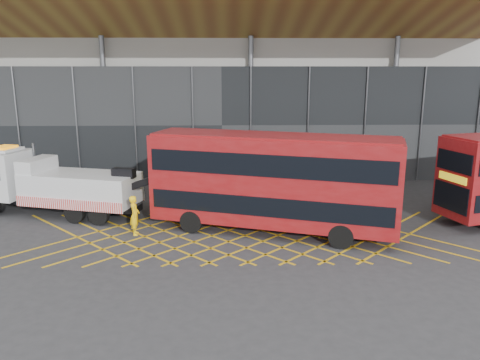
{
  "coord_description": "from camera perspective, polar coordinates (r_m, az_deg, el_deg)",
  "views": [
    {
      "loc": [
        2.39,
        -21.25,
        7.79
      ],
      "look_at": [
        3.0,
        1.5,
        2.4
      ],
      "focal_mm": 35.0,
      "sensor_mm": 36.0,
      "label": 1
    }
  ],
  "objects": [
    {
      "name": "ground_plane",
      "position": [
        22.76,
        -7.52,
        -6.81
      ],
      "size": [
        120.0,
        120.0,
        0.0
      ],
      "primitive_type": "plane",
      "color": "#2D2D2F"
    },
    {
      "name": "road_markings",
      "position": [
        22.64,
        0.61,
        -6.78
      ],
      "size": [
        23.16,
        7.16,
        0.01
      ],
      "color": "gold",
      "rests_on": "ground_plane"
    },
    {
      "name": "construction_building",
      "position": [
        39.66,
        -2.29,
        15.03
      ],
      "size": [
        55.0,
        23.97,
        18.0
      ],
      "color": "#969690",
      "rests_on": "ground_plane"
    },
    {
      "name": "recovery_truck",
      "position": [
        27.41,
        -22.04,
        -0.43
      ],
      "size": [
        10.74,
        4.89,
        3.75
      ],
      "rotation": [
        0.0,
        0.0,
        -0.27
      ],
      "color": "black",
      "rests_on": "ground_plane"
    },
    {
      "name": "bus_towed",
      "position": [
        22.44,
        3.97,
        0.11
      ],
      "size": [
        12.04,
        6.29,
        4.81
      ],
      "rotation": [
        0.0,
        0.0,
        -0.32
      ],
      "color": "maroon",
      "rests_on": "ground_plane"
    },
    {
      "name": "worker",
      "position": [
        23.08,
        -12.71,
        -4.22
      ],
      "size": [
        0.55,
        0.76,
        1.93
      ],
      "primitive_type": "imported",
      "rotation": [
        0.0,
        0.0,
        1.7
      ],
      "color": "yellow",
      "rests_on": "ground_plane"
    }
  ]
}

